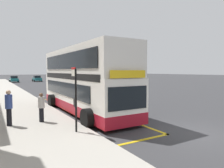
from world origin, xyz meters
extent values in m
plane|color=#333335|center=(0.00, 32.00, 0.00)|extent=(260.00, 260.00, 0.00)
cube|color=white|center=(-2.45, 7.27, 1.35)|extent=(2.47, 10.93, 2.30)
cube|color=white|center=(-2.45, 7.27, 3.45)|extent=(2.45, 10.71, 1.90)
cube|color=maroon|center=(-2.45, 7.27, 0.50)|extent=(2.49, 10.95, 0.60)
cube|color=black|center=(-2.45, 7.27, 2.52)|extent=(2.50, 10.06, 0.36)
cube|color=black|center=(-3.71, 7.67, 1.65)|extent=(0.04, 8.74, 0.90)
cube|color=black|center=(-3.71, 7.27, 3.50)|extent=(0.04, 9.62, 1.00)
cube|color=black|center=(-2.45, 1.79, 1.60)|extent=(2.18, 0.04, 1.10)
cube|color=yellow|center=(-2.45, 1.79, 2.72)|extent=(1.98, 0.04, 0.36)
cylinder|color=black|center=(-3.78, 3.34, 0.50)|extent=(0.56, 1.00, 1.00)
cylinder|color=black|center=(-1.12, 3.34, 0.50)|extent=(0.56, 1.00, 1.00)
cylinder|color=black|center=(-3.78, 10.28, 0.50)|extent=(0.56, 1.00, 1.00)
cylinder|color=black|center=(-1.12, 10.28, 0.50)|extent=(0.56, 1.00, 1.00)
cube|color=gold|center=(-3.92, 7.61, 0.01)|extent=(0.16, 14.28, 0.01)
cube|color=gold|center=(-1.17, 7.61, 0.01)|extent=(0.16, 14.28, 0.01)
cube|color=gold|center=(-2.55, 0.55, 0.01)|extent=(2.91, 0.16, 0.01)
cube|color=gold|center=(-2.55, 14.67, 0.01)|extent=(2.91, 0.16, 0.01)
cylinder|color=black|center=(-4.71, 2.61, 1.55)|extent=(0.09, 0.09, 2.82)
cube|color=silver|center=(-4.71, 2.87, 2.78)|extent=(0.05, 0.42, 0.30)
cube|color=red|center=(-4.71, 2.87, 2.98)|extent=(0.05, 0.42, 0.10)
cube|color=black|center=(-4.71, 2.71, 1.44)|extent=(0.06, 0.28, 0.40)
cube|color=#B2B5BA|center=(2.78, 28.97, 0.66)|extent=(1.76, 4.20, 0.72)
cube|color=black|center=(2.78, 28.87, 1.32)|extent=(1.52, 1.90, 0.60)
cylinder|color=black|center=(1.85, 30.27, 0.30)|extent=(0.22, 0.60, 0.60)
cylinder|color=black|center=(3.72, 30.27, 0.30)|extent=(0.22, 0.60, 0.60)
cylinder|color=black|center=(1.85, 27.67, 0.30)|extent=(0.22, 0.60, 0.60)
cylinder|color=black|center=(3.72, 27.67, 0.30)|extent=(0.22, 0.60, 0.60)
cube|color=#196066|center=(2.54, 50.93, 0.66)|extent=(1.76, 4.20, 0.72)
cube|color=black|center=(2.54, 50.83, 1.32)|extent=(1.52, 1.90, 0.60)
cylinder|color=black|center=(1.60, 52.23, 0.30)|extent=(0.22, 0.60, 0.60)
cylinder|color=black|center=(3.47, 52.23, 0.30)|extent=(0.22, 0.60, 0.60)
cylinder|color=black|center=(1.60, 49.63, 0.30)|extent=(0.22, 0.60, 0.60)
cylinder|color=black|center=(3.47, 49.63, 0.30)|extent=(0.22, 0.60, 0.60)
cube|color=#196066|center=(-3.13, 50.23, 0.66)|extent=(1.76, 4.20, 0.72)
cube|color=black|center=(-3.13, 50.13, 1.32)|extent=(1.52, 1.90, 0.60)
cylinder|color=black|center=(-4.06, 51.53, 0.30)|extent=(0.22, 0.60, 0.60)
cylinder|color=black|center=(-2.19, 51.53, 0.30)|extent=(0.22, 0.60, 0.60)
cylinder|color=black|center=(-4.06, 48.92, 0.30)|extent=(0.22, 0.60, 0.60)
cylinder|color=black|center=(-2.19, 48.92, 0.30)|extent=(0.22, 0.60, 0.60)
cylinder|color=black|center=(-5.67, 5.27, 0.52)|extent=(0.24, 0.24, 0.75)
cylinder|color=#B7B2AD|center=(-5.67, 5.27, 1.19)|extent=(0.34, 0.34, 0.60)
sphere|color=brown|center=(-5.67, 5.27, 1.59)|extent=(0.20, 0.20, 0.20)
cylinder|color=black|center=(-7.22, 5.27, 0.57)|extent=(0.24, 0.24, 0.87)
cylinder|color=#33478C|center=(-7.22, 5.27, 1.35)|extent=(0.34, 0.34, 0.69)
sphere|color=tan|center=(-7.22, 5.27, 1.81)|extent=(0.23, 0.23, 0.23)
camera|label=1|loc=(-7.89, -5.84, 2.87)|focal=32.35mm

